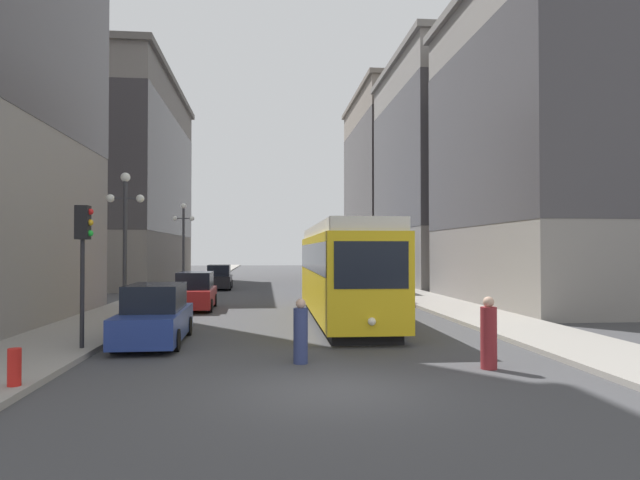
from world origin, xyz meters
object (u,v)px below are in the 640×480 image
pedestrian_crossing_near (301,333)px  parked_car_right_far (378,287)px  transit_bus (359,263)px  lamp_post_left_near (125,224)px  parked_car_left_near (155,316)px  traffic_light_near_left (83,238)px  streetcar (343,269)px  parked_car_left_far (219,278)px  pedestrian_crossing_far (489,335)px  fire_hydrant (14,367)px  parked_car_left_mid (195,292)px  lamp_post_left_far (183,234)px

pedestrian_crossing_near → parked_car_right_far: bearing=36.4°
transit_bus → lamp_post_left_near: (-12.18, -18.85, 1.92)m
parked_car_left_near → traffic_light_near_left: 3.29m
streetcar → parked_car_left_far: bearing=109.2°
streetcar → parked_car_right_far: 8.37m
parked_car_right_far → pedestrian_crossing_near: parked_car_right_far is taller
parked_car_left_far → pedestrian_crossing_far: parked_car_left_far is taller
fire_hydrant → parked_car_left_near: bearing=74.9°
parked_car_right_far → lamp_post_left_near: bearing=34.7°
transit_bus → pedestrian_crossing_near: transit_bus is taller
pedestrian_crossing_near → traffic_light_near_left: 6.76m
streetcar → parked_car_left_near: (-6.57, -5.05, -1.26)m
parked_car_left_near → parked_car_left_mid: same height
streetcar → traffic_light_near_left: (-8.25, -6.60, 1.11)m
fire_hydrant → traffic_light_near_left: bearing=90.8°
traffic_light_near_left → lamp_post_left_far: (-0.22, 21.06, 0.74)m
parked_car_left_mid → traffic_light_near_left: 11.98m
parked_car_left_mid → parked_car_right_far: (9.64, 2.66, 0.00)m
lamp_post_left_far → fire_hydrant: lamp_post_left_far is taller
parked_car_left_far → traffic_light_near_left: traffic_light_near_left is taller
lamp_post_left_far → streetcar: bearing=-59.7°
parked_car_left_mid → pedestrian_crossing_far: (8.78, -14.76, -0.03)m
parked_car_left_mid → lamp_post_left_far: bearing=100.4°
transit_bus → lamp_post_left_far: 12.80m
parked_car_left_far → fire_hydrant: (-1.62, -30.66, -0.32)m
parked_car_left_near → parked_car_left_far: bearing=88.8°
lamp_post_left_near → fire_hydrant: lamp_post_left_near is taller
parked_car_right_far → lamp_post_left_near: size_ratio=0.86×
parked_car_left_near → lamp_post_left_near: 5.43m
pedestrian_crossing_far → parked_car_left_near: bearing=19.5°
parked_car_left_near → parked_car_right_far: 15.97m
lamp_post_left_near → parked_car_left_mid: bearing=72.4°
parked_car_left_near → parked_car_left_mid: (0.00, 10.07, -0.00)m
parked_car_left_mid → fire_hydrant: 16.16m
parked_car_left_near → lamp_post_left_near: (-1.90, 4.08, 3.03)m
fire_hydrant → transit_bus: bearing=67.7°
parked_car_right_far → fire_hydrant: bearing=56.9°
parked_car_right_far → pedestrian_crossing_far: size_ratio=2.81×
transit_bus → lamp_post_left_near: size_ratio=2.00×
transit_bus → pedestrian_crossing_far: bearing=-92.0°
parked_car_left_near → parked_car_left_far: (0.00, 24.66, -0.00)m
fire_hydrant → lamp_post_left_near: bearing=91.6°
transit_bus → pedestrian_crossing_near: (-5.99, -26.51, -1.18)m
streetcar → pedestrian_crossing_near: 9.02m
pedestrian_crossing_far → streetcar: bearing=-29.7°
parked_car_left_far → pedestrian_crossing_far: bearing=-74.6°
transit_bus → parked_car_left_far: bearing=171.6°
parked_car_right_far → lamp_post_left_near: 14.74m
pedestrian_crossing_far → lamp_post_left_near: 14.15m
parked_car_left_far → fire_hydrant: size_ratio=6.30×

